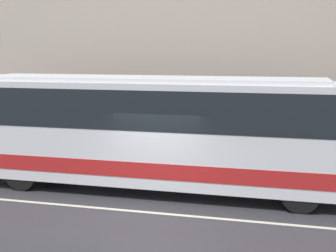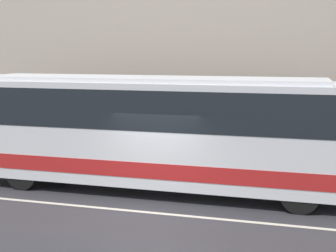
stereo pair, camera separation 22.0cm
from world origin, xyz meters
name	(u,v)px [view 2 (the right image)]	position (x,y,z in m)	size (l,w,h in m)	color
ground_plane	(147,212)	(0.00, 0.00, 0.00)	(60.00, 60.00, 0.00)	#333338
sidewalk	(189,164)	(0.00, 5.12, 0.08)	(60.00, 2.25, 0.17)	gray
building_facade	(198,37)	(0.00, 6.39, 4.72)	(60.00, 0.35, 9.79)	#B7A899
lane_stripe	(147,212)	(0.00, 0.00, 0.00)	(54.00, 0.14, 0.01)	beige
transit_bus	(148,127)	(-0.61, 2.10, 1.94)	(12.20, 2.56, 3.44)	silver
pedestrian_waiting	(206,142)	(0.57, 5.30, 0.91)	(0.36, 0.36, 1.61)	#1E5933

